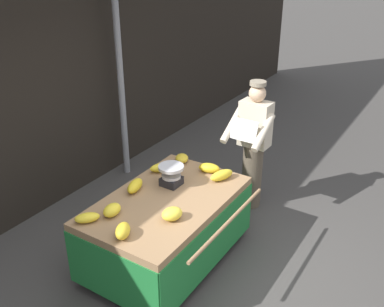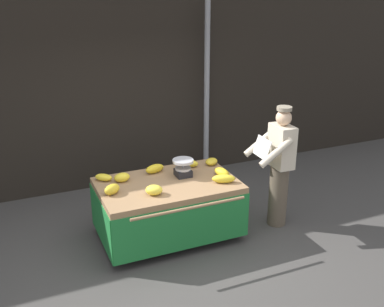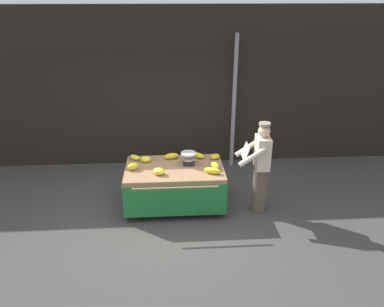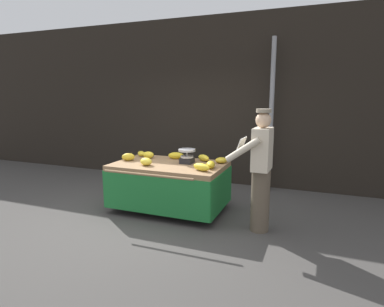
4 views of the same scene
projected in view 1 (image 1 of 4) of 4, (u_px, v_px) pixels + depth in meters
The scene contains 15 objects.
ground_plane at pixel (207, 284), 4.56m from camera, with size 60.00×60.00×0.00m, color #423F3D.
back_wall at pixel (12, 81), 5.08m from camera, with size 16.00×0.24×3.51m, color black.
street_pole at pixel (120, 78), 6.13m from camera, with size 0.09×0.09×2.97m, color gray.
banana_cart at pixel (167, 215), 4.65m from camera, with size 1.81×1.32×0.80m.
weighing_scale at pixel (171, 175), 4.77m from camera, with size 0.28×0.28×0.24m.
banana_bunch_0 at pixel (162, 167), 5.08m from camera, with size 0.12×0.28×0.11m, color yellow.
banana_bunch_1 at pixel (112, 210), 4.26m from camera, with size 0.14×0.21×0.12m, color yellow.
banana_bunch_2 at pixel (135, 186), 4.68m from camera, with size 0.12×0.27×0.12m, color gold.
banana_bunch_3 at pixel (222, 175), 4.90m from camera, with size 0.12×0.30×0.11m, color yellow.
banana_bunch_4 at pixel (209, 168), 5.06m from camera, with size 0.13×0.25×0.11m, color gold.
banana_bunch_5 at pixel (182, 158), 5.30m from camera, with size 0.16×0.20×0.10m, color gold.
banana_bunch_6 at pixel (123, 231), 3.95m from camera, with size 0.13×0.22×0.13m, color gold.
banana_bunch_7 at pixel (87, 218), 4.16m from camera, with size 0.12×0.24×0.09m, color yellow.
banana_bunch_8 at pixel (172, 214), 4.20m from camera, with size 0.17×0.21×0.12m, color yellow.
vendor_person at pixel (253, 146), 5.55m from camera, with size 0.59×0.53×1.71m.
Camera 1 is at (-3.05, -1.75, 3.21)m, focal length 41.02 mm.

